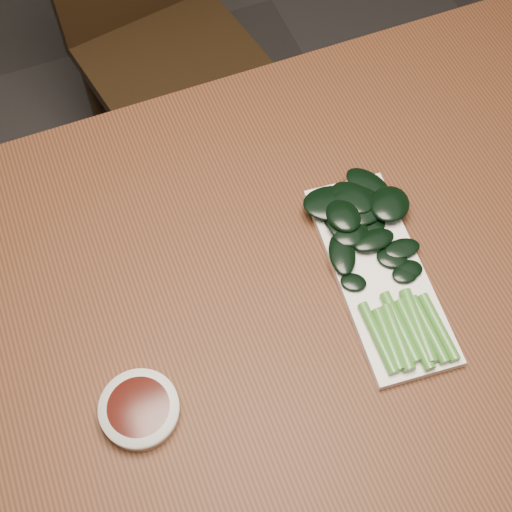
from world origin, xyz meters
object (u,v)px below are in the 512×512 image
at_px(serving_plate, 379,274).
at_px(gai_lan, 369,243).
at_px(table, 276,314).
at_px(sauce_bowl, 140,410).
at_px(chair_far, 157,29).

bearing_deg(serving_plate, gai_lan, 88.27).
relative_size(table, gai_lan, 4.22).
bearing_deg(serving_plate, sauce_bowl, -170.13).
xyz_separation_m(chair_far, gai_lan, (0.09, -0.82, 0.29)).
height_order(table, chair_far, chair_far).
relative_size(sauce_bowl, gai_lan, 0.30).
height_order(table, serving_plate, serving_plate).
relative_size(table, serving_plate, 4.30).
bearing_deg(chair_far, sauce_bowl, -117.69).
bearing_deg(chair_far, gai_lan, -94.54).
xyz_separation_m(chair_far, serving_plate, (0.08, -0.86, 0.27)).
xyz_separation_m(serving_plate, gai_lan, (0.00, 0.04, 0.02)).
height_order(chair_far, serving_plate, chair_far).
bearing_deg(serving_plate, table, 168.41).
relative_size(chair_far, sauce_bowl, 8.84).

